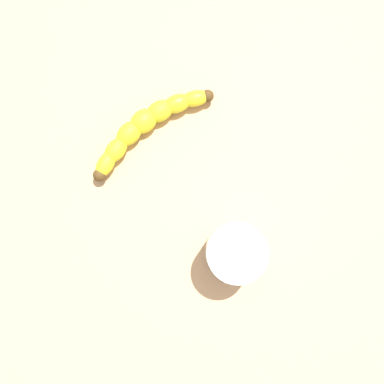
% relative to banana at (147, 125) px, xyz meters
% --- Properties ---
extents(wooden_tabletop, '(1.20, 1.20, 0.03)m').
position_rel_banana_xyz_m(wooden_tabletop, '(0.05, 0.09, -0.03)').
color(wooden_tabletop, tan).
rests_on(wooden_tabletop, ground).
extents(banana, '(0.18, 0.16, 0.04)m').
position_rel_banana_xyz_m(banana, '(0.00, 0.00, 0.00)').
color(banana, yellow).
rests_on(banana, wooden_tabletop).
extents(smoothie_glass, '(0.08, 0.08, 0.09)m').
position_rel_banana_xyz_m(smoothie_glass, '(0.17, 0.17, 0.03)').
color(smoothie_glass, silver).
rests_on(smoothie_glass, wooden_tabletop).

